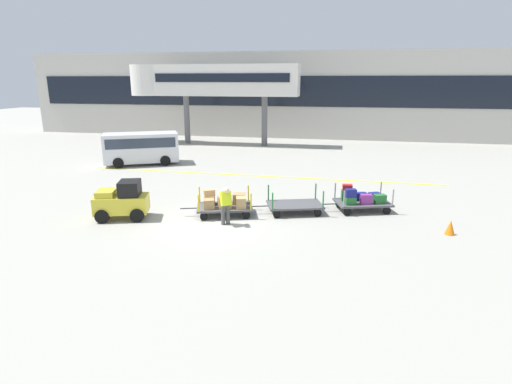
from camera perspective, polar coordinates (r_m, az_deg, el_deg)
ground_plane at (r=16.30m, az=-6.12°, el=-4.44°), size 120.00×120.00×0.00m
apron_lead_line at (r=24.19m, az=0.15°, el=2.27°), size 21.28×0.66×0.01m
terminal_building at (r=40.87m, az=4.92°, el=13.37°), size 54.30×2.51×8.13m
jet_bridge at (r=36.41m, az=-7.07°, el=15.17°), size 14.85×3.00×6.78m
baggage_tug at (r=17.47m, az=-18.23°, el=-1.18°), size 2.33×1.74×1.58m
baggage_cart_lead at (r=17.12m, az=-4.40°, el=-1.53°), size 3.08×2.02×1.10m
baggage_cart_middle at (r=17.50m, az=5.43°, el=-1.82°), size 3.08×2.02×1.10m
baggage_cart_tail at (r=18.23m, az=14.51°, el=-0.98°), size 3.08×2.02×1.11m
baggage_handler at (r=15.86m, az=-4.26°, el=-1.67°), size 0.56×0.57×1.56m
shuttle_van at (r=28.47m, az=-15.80°, el=6.22°), size 5.14×3.84×2.10m
safety_cone_near at (r=16.64m, az=25.58°, el=-4.50°), size 0.36×0.36×0.55m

